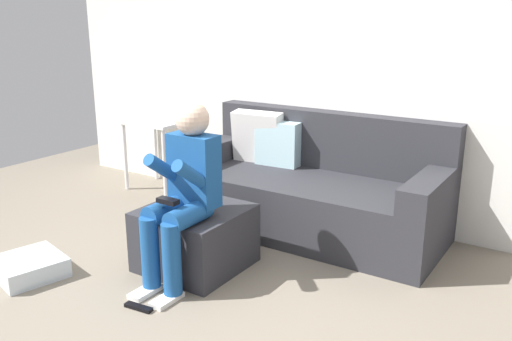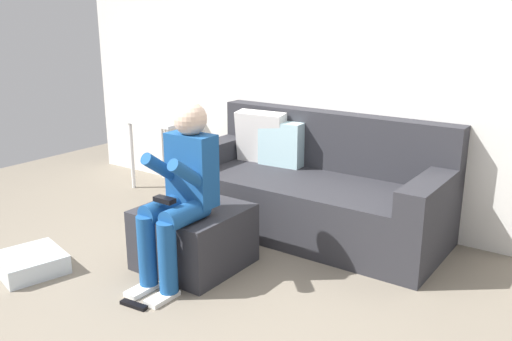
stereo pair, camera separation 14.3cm
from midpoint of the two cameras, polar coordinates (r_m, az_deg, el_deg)
name	(u,v)px [view 1 (the left image)]	position (r m, az deg, el deg)	size (l,w,h in m)	color
ground_plane	(151,322)	(3.23, -12.27, -15.26)	(7.25, 7.25, 0.00)	slate
wall_back	(327,58)	(4.52, 6.55, 11.66)	(5.57, 0.10, 2.64)	silver
couch_sectional	(310,190)	(4.30, 4.75, -2.07)	(2.05, 0.88, 0.91)	#2D2D33
ottoman	(195,238)	(3.73, -7.50, -7.01)	(0.64, 0.64, 0.42)	#2D2D33
person_seated	(183,189)	(3.40, -8.90, -1.93)	(0.32, 0.61, 1.15)	#194C8C
storage_bin	(29,267)	(3.95, -23.69, -9.25)	(0.41, 0.40, 0.13)	silver
side_table	(159,132)	(5.34, -10.97, 4.03)	(0.57, 0.48, 0.69)	white
remote_near_ottoman	(139,307)	(3.36, -13.48, -13.82)	(0.18, 0.05, 0.02)	black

